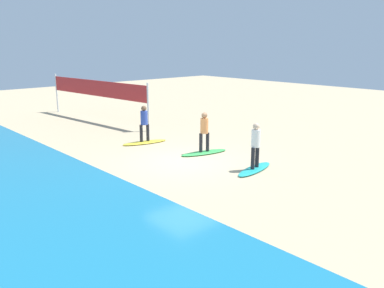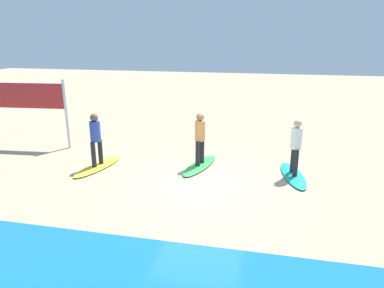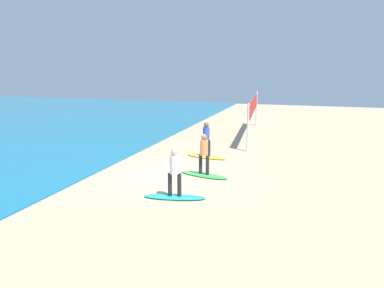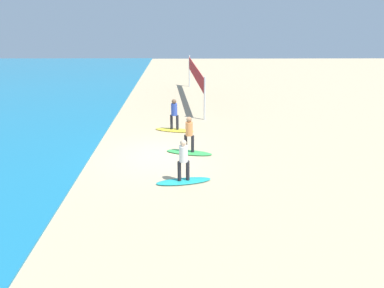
% 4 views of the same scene
% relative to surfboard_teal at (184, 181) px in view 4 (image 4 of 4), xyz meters
% --- Properties ---
extents(ground_plane, '(60.00, 60.00, 0.00)m').
position_rel_surfboard_teal_xyz_m(ground_plane, '(2.56, 1.14, -0.04)').
color(ground_plane, tan).
extents(surfboard_teal, '(0.94, 2.17, 0.09)m').
position_rel_surfboard_teal_xyz_m(surfboard_teal, '(0.00, 0.00, 0.00)').
color(surfboard_teal, teal).
rests_on(surfboard_teal, ground).
extents(surfer_teal, '(0.32, 0.45, 1.64)m').
position_rel_surfboard_teal_xyz_m(surfer_teal, '(0.00, 0.00, 0.99)').
color(surfer_teal, '#232328').
rests_on(surfer_teal, surfboard_teal).
extents(surfboard_green, '(1.05, 2.17, 0.09)m').
position_rel_surfboard_teal_xyz_m(surfboard_green, '(2.83, -0.22, 0.00)').
color(surfboard_green, green).
rests_on(surfboard_green, ground).
extents(surfer_green, '(0.32, 0.45, 1.64)m').
position_rel_surfboard_teal_xyz_m(surfer_green, '(2.83, -0.22, 0.99)').
color(surfer_green, '#232328').
rests_on(surfer_green, surfboard_green).
extents(surfboard_yellow, '(1.03, 2.17, 0.09)m').
position_rel_surfboard_teal_xyz_m(surfboard_yellow, '(5.94, 0.55, 0.00)').
color(surfboard_yellow, yellow).
rests_on(surfboard_yellow, ground).
extents(surfer_yellow, '(0.32, 0.45, 1.64)m').
position_rel_surfboard_teal_xyz_m(surfer_yellow, '(5.94, 0.55, 0.99)').
color(surfer_yellow, '#232328').
rests_on(surfer_yellow, surfboard_yellow).
extents(volleyball_net, '(9.06, 0.94, 2.50)m').
position_rel_surfboard_teal_xyz_m(volleyball_net, '(12.39, -0.71, 1.74)').
color(volleyball_net, silver).
rests_on(volleyball_net, ground).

